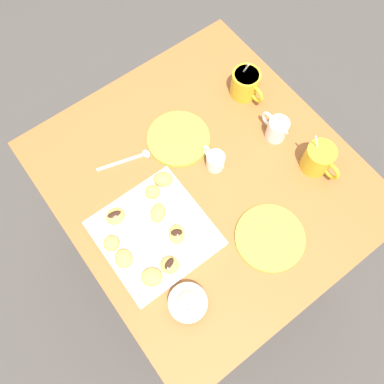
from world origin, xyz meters
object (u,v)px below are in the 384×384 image
beignet_7 (163,179)px  beignet_1 (111,243)px  saucer_lime_right (178,138)px  beignet_6 (124,259)px  dining_table (204,195)px  cream_pitcher_white (277,128)px  coffee_mug_mustard_right (319,158)px  saucer_lime_left (270,238)px  pastry_plate_square (155,233)px  beignet_8 (170,265)px  beignet_5 (152,277)px  beignet_3 (177,234)px  chocolate_sauce_pitcher (215,160)px  beignet_2 (152,192)px  ice_cream_bowl (188,302)px  beignet_0 (115,216)px  coffee_mug_mustard_left (246,83)px  beignet_4 (158,213)px

beignet_7 → beignet_1: bearing=-72.6°
saucer_lime_right → beignet_6: size_ratio=3.52×
dining_table → cream_pitcher_white: cream_pitcher_white is taller
coffee_mug_mustard_right → saucer_lime_left: bearing=-70.8°
pastry_plate_square → beignet_8: (0.10, -0.02, 0.02)m
saucer_lime_right → beignet_1: 0.37m
pastry_plate_square → saucer_lime_right: size_ratio=1.51×
dining_table → beignet_5: beignet_5 is taller
pastry_plate_square → cream_pitcher_white: 0.46m
beignet_7 → pastry_plate_square: bearing=-44.8°
saucer_lime_right → beignet_3: 0.30m
coffee_mug_mustard_right → beignet_7: (-0.21, -0.38, -0.01)m
cream_pitcher_white → chocolate_sauce_pitcher: (-0.03, -0.20, -0.01)m
beignet_5 → beignet_7: 0.27m
chocolate_sauce_pitcher → beignet_2: size_ratio=2.16×
beignet_2 → beignet_3: beignet_2 is taller
dining_table → chocolate_sauce_pitcher: (-0.01, 0.04, 0.17)m
beignet_3 → beignet_5: same height
ice_cream_bowl → beignet_2: size_ratio=2.35×
beignet_7 → ice_cream_bowl: bearing=-25.0°
pastry_plate_square → beignet_0: (-0.10, -0.06, 0.02)m
coffee_mug_mustard_left → beignet_3: coffee_mug_mustard_left is taller
beignet_5 → beignet_2: bearing=145.0°
saucer_lime_right → ice_cream_bowl: bearing=-33.3°
ice_cream_bowl → beignet_3: (-0.16, 0.08, -0.00)m
beignet_1 → beignet_5: beignet_1 is taller
beignet_4 → saucer_lime_right: bearing=131.4°
cream_pitcher_white → beignet_3: 0.43m
coffee_mug_mustard_left → beignet_4: size_ratio=2.36×
coffee_mug_mustard_right → beignet_2: (-0.20, -0.43, -0.01)m
coffee_mug_mustard_right → saucer_lime_right: 0.41m
coffee_mug_mustard_left → beignet_7: coffee_mug_mustard_left is taller
beignet_0 → beignet_7: (-0.01, 0.16, 0.00)m
coffee_mug_mustard_left → beignet_7: size_ratio=2.42×
cream_pitcher_white → beignet_2: 0.41m
coffee_mug_mustard_right → beignet_0: (-0.20, -0.55, -0.02)m
dining_table → cream_pitcher_white: bearing=86.3°
saucer_lime_right → beignet_7: 0.15m
dining_table → beignet_5: bearing=-62.5°
beignet_0 → dining_table: bearing=81.1°
beignet_0 → beignet_1: bearing=-40.4°
beignet_6 → beignet_0: bearing=157.7°
beignet_1 → pastry_plate_square: bearing=70.0°
ice_cream_bowl → beignet_0: bearing=-175.8°
coffee_mug_mustard_right → beignet_7: 0.44m
beignet_0 → beignet_2: size_ratio=1.22×
cream_pitcher_white → beignet_2: size_ratio=2.45×
beignet_3 → beignet_6: bearing=-101.3°
pastry_plate_square → coffee_mug_mustard_left: (-0.21, 0.49, 0.04)m
dining_table → beignet_1: bearing=-87.4°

